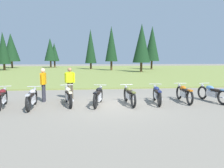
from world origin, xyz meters
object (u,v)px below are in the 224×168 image
object	(u,v)px
rider_near_row_end	(43,83)
motorcycle_maroon	(2,97)
motorcycle_olive	(129,95)
motorcycle_navy	(157,94)
motorcycle_cream	(68,96)
motorcycle_orange	(184,93)
motorcycle_black	(98,96)
motorcycle_sky_blue	(212,93)
motorcycle_silver	(32,98)
rider_with_back_turned	(70,81)

from	to	relation	value
rider_near_row_end	motorcycle_maroon	bearing A→B (deg)	-146.31
motorcycle_olive	motorcycle_navy	world-z (taller)	same
motorcycle_cream	motorcycle_navy	size ratio (longest dim) A/B	0.99
motorcycle_olive	motorcycle_orange	world-z (taller)	same
motorcycle_navy	motorcycle_black	bearing A→B (deg)	-178.08
motorcycle_sky_blue	motorcycle_silver	bearing A→B (deg)	-177.37
motorcycle_navy	motorcycle_sky_blue	distance (m)	2.84
motorcycle_navy	rider_near_row_end	bearing A→B (deg)	170.32
motorcycle_cream	motorcycle_sky_blue	size ratio (longest dim) A/B	0.99
motorcycle_sky_blue	motorcycle_cream	bearing A→B (deg)	179.78
motorcycle_maroon	motorcycle_navy	xyz separation A→B (m)	(7.03, 0.10, 0.00)
motorcycle_cream	motorcycle_sky_blue	xyz separation A→B (m)	(7.03, -0.03, 0.00)
motorcycle_orange	rider_with_back_turned	xyz separation A→B (m)	(-5.69, 1.32, 0.51)
motorcycle_navy	motorcycle_sky_blue	world-z (taller)	same
motorcycle_cream	motorcycle_black	xyz separation A→B (m)	(1.38, -0.19, 0.00)
motorcycle_maroon	motorcycle_orange	bearing A→B (deg)	1.84
motorcycle_orange	motorcycle_sky_blue	bearing A→B (deg)	-4.37
motorcycle_black	motorcycle_navy	bearing A→B (deg)	1.92
motorcycle_olive	motorcycle_navy	size ratio (longest dim) A/B	1.01
rider_near_row_end	motorcycle_sky_blue	bearing A→B (deg)	-5.94
motorcycle_silver	motorcycle_orange	size ratio (longest dim) A/B	1.00
motorcycle_olive	rider_with_back_turned	world-z (taller)	rider_with_back_turned
motorcycle_olive	rider_with_back_turned	bearing A→B (deg)	151.45
motorcycle_cream	motorcycle_olive	world-z (taller)	same
motorcycle_silver	rider_with_back_turned	distance (m)	2.39
motorcycle_black	motorcycle_navy	distance (m)	2.82
motorcycle_silver	rider_near_row_end	size ratio (longest dim) A/B	1.26
motorcycle_cream	motorcycle_black	distance (m)	1.39
motorcycle_navy	motorcycle_orange	size ratio (longest dim) A/B	0.99
motorcycle_black	motorcycle_orange	world-z (taller)	same
motorcycle_sky_blue	rider_near_row_end	distance (m)	8.39
motorcycle_sky_blue	rider_near_row_end	bearing A→B (deg)	174.06
motorcycle_silver	motorcycle_navy	world-z (taller)	same
motorcycle_maroon	rider_with_back_turned	xyz separation A→B (m)	(2.78, 1.59, 0.51)
motorcycle_maroon	motorcycle_sky_blue	xyz separation A→B (m)	(9.87, 0.16, 0.00)
motorcycle_maroon	motorcycle_navy	bearing A→B (deg)	0.78
motorcycle_maroon	motorcycle_olive	distance (m)	5.68
motorcycle_black	motorcycle_maroon	bearing A→B (deg)	-179.98
motorcycle_olive	motorcycle_sky_blue	world-z (taller)	same
motorcycle_maroon	rider_near_row_end	bearing A→B (deg)	33.69
motorcycle_cream	rider_with_back_turned	world-z (taller)	rider_with_back_turned
motorcycle_black	motorcycle_orange	xyz separation A→B (m)	(4.25, 0.27, 0.00)
motorcycle_olive	motorcycle_orange	xyz separation A→B (m)	(2.80, 0.25, 0.00)
motorcycle_black	motorcycle_orange	distance (m)	4.26
motorcycle_maroon	motorcycle_silver	distance (m)	1.34
motorcycle_maroon	motorcycle_sky_blue	size ratio (longest dim) A/B	0.99
motorcycle_silver	motorcycle_navy	bearing A→B (deg)	3.25
motorcycle_cream	motorcycle_navy	bearing A→B (deg)	-1.31
motorcycle_maroon	motorcycle_black	size ratio (longest dim) A/B	1.00
motorcycle_maroon	rider_near_row_end	world-z (taller)	rider_near_row_end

